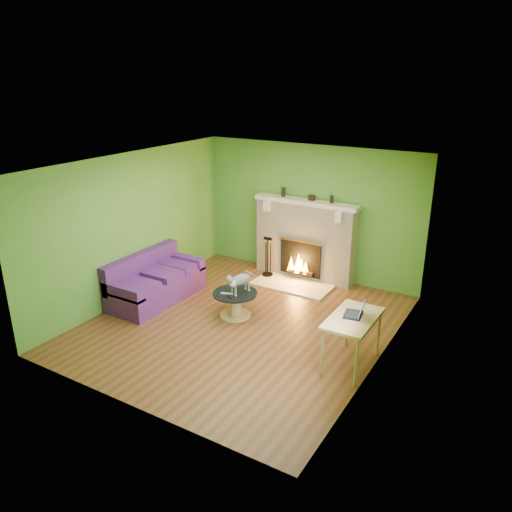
# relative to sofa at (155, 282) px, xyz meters

# --- Properties ---
(floor) EXTENTS (5.00, 5.00, 0.00)m
(floor) POSITION_rel_sofa_xyz_m (1.86, -0.01, -0.32)
(floor) COLOR #553018
(floor) RESTS_ON ground
(ceiling) EXTENTS (5.00, 5.00, 0.00)m
(ceiling) POSITION_rel_sofa_xyz_m (1.86, -0.01, 2.28)
(ceiling) COLOR white
(ceiling) RESTS_ON wall_back
(wall_back) EXTENTS (5.00, 0.00, 5.00)m
(wall_back) POSITION_rel_sofa_xyz_m (1.86, 2.49, 0.98)
(wall_back) COLOR #45842B
(wall_back) RESTS_ON floor
(wall_front) EXTENTS (5.00, 0.00, 5.00)m
(wall_front) POSITION_rel_sofa_xyz_m (1.86, -2.51, 0.98)
(wall_front) COLOR #45842B
(wall_front) RESTS_ON floor
(wall_left) EXTENTS (0.00, 5.00, 5.00)m
(wall_left) POSITION_rel_sofa_xyz_m (-0.39, -0.01, 0.98)
(wall_left) COLOR #45842B
(wall_left) RESTS_ON floor
(wall_right) EXTENTS (0.00, 5.00, 5.00)m
(wall_right) POSITION_rel_sofa_xyz_m (4.11, -0.01, 0.98)
(wall_right) COLOR #45842B
(wall_right) RESTS_ON floor
(window_frame) EXTENTS (0.00, 1.20, 1.20)m
(window_frame) POSITION_rel_sofa_xyz_m (4.10, -0.91, 1.23)
(window_frame) COLOR silver
(window_frame) RESTS_ON wall_right
(window_pane) EXTENTS (0.00, 1.06, 1.06)m
(window_pane) POSITION_rel_sofa_xyz_m (4.09, -0.91, 1.23)
(window_pane) COLOR white
(window_pane) RESTS_ON wall_right
(fireplace) EXTENTS (2.10, 0.46, 1.58)m
(fireplace) POSITION_rel_sofa_xyz_m (1.86, 2.30, 0.45)
(fireplace) COLOR beige
(fireplace) RESTS_ON floor
(hearth) EXTENTS (1.50, 0.75, 0.03)m
(hearth) POSITION_rel_sofa_xyz_m (1.86, 1.79, -0.30)
(hearth) COLOR beige
(hearth) RESTS_ON floor
(mantel) EXTENTS (2.10, 0.28, 0.08)m
(mantel) POSITION_rel_sofa_xyz_m (1.86, 2.28, 1.22)
(mantel) COLOR beige
(mantel) RESTS_ON fireplace
(sofa) EXTENTS (0.86, 1.83, 0.82)m
(sofa) POSITION_rel_sofa_xyz_m (0.00, 0.00, 0.00)
(sofa) COLOR #401961
(sofa) RESTS_ON floor
(coffee_table) EXTENTS (0.75, 0.75, 0.42)m
(coffee_table) POSITION_rel_sofa_xyz_m (1.61, 0.17, -0.07)
(coffee_table) COLOR tan
(coffee_table) RESTS_ON floor
(desk) EXTENTS (0.58, 1.01, 0.74)m
(desk) POSITION_rel_sofa_xyz_m (3.81, -0.26, 0.34)
(desk) COLOR tan
(desk) RESTS_ON floor
(cat) EXTENTS (0.36, 0.65, 0.38)m
(cat) POSITION_rel_sofa_xyz_m (1.69, 0.22, 0.30)
(cat) COLOR #5D5D62
(cat) RESTS_ON coffee_table
(remote_silver) EXTENTS (0.18, 0.10, 0.02)m
(remote_silver) POSITION_rel_sofa_xyz_m (1.51, 0.05, 0.12)
(remote_silver) COLOR #969699
(remote_silver) RESTS_ON coffee_table
(remote_black) EXTENTS (0.16, 0.12, 0.02)m
(remote_black) POSITION_rel_sofa_xyz_m (1.63, -0.01, 0.12)
(remote_black) COLOR black
(remote_black) RESTS_ON coffee_table
(laptop) EXTENTS (0.32, 0.35, 0.23)m
(laptop) POSITION_rel_sofa_xyz_m (3.79, -0.21, 0.54)
(laptop) COLOR black
(laptop) RESTS_ON desk
(fire_tools) EXTENTS (0.21, 0.21, 0.80)m
(fire_tools) POSITION_rel_sofa_xyz_m (1.23, 1.94, 0.11)
(fire_tools) COLOR black
(fire_tools) RESTS_ON hearth
(mantel_vase_left) EXTENTS (0.08, 0.08, 0.18)m
(mantel_vase_left) POSITION_rel_sofa_xyz_m (1.36, 2.31, 1.35)
(mantel_vase_left) COLOR black
(mantel_vase_left) RESTS_ON mantel
(mantel_vase_right) EXTENTS (0.07, 0.07, 0.14)m
(mantel_vase_right) POSITION_rel_sofa_xyz_m (2.37, 2.31, 1.33)
(mantel_vase_right) COLOR black
(mantel_vase_right) RESTS_ON mantel
(mantel_box) EXTENTS (0.12, 0.08, 0.10)m
(mantel_box) POSITION_rel_sofa_xyz_m (1.96, 2.31, 1.31)
(mantel_box) COLOR black
(mantel_box) RESTS_ON mantel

